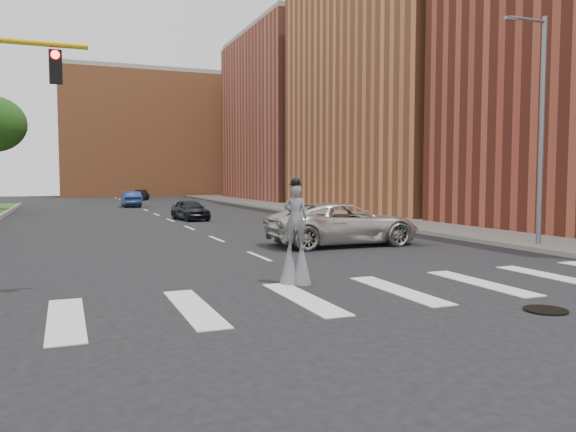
{
  "coord_description": "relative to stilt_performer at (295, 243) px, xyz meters",
  "views": [
    {
      "loc": [
        -6.38,
        -10.83,
        2.83
      ],
      "look_at": [
        -0.39,
        4.22,
        1.7
      ],
      "focal_mm": 35.0,
      "sensor_mm": 36.0,
      "label": 1
    }
  ],
  "objects": [
    {
      "name": "sidewalk_right",
      "position": [
        13.27,
        22.28,
        -1.0
      ],
      "size": [
        5.0,
        90.0,
        0.18
      ],
      "primitive_type": "cube",
      "color": "gray",
      "rests_on": "ground"
    },
    {
      "name": "car_mid",
      "position": [
        0.22,
        41.26,
        -0.36
      ],
      "size": [
        1.59,
        4.45,
        1.46
      ],
      "primitive_type": "imported",
      "rotation": [
        0.0,
        0.0,
        3.13
      ],
      "color": "navy",
      "rests_on": "ground"
    },
    {
      "name": "building_mid",
      "position": [
        22.77,
        27.28,
        10.91
      ],
      "size": [
        16.0,
        22.0,
        24.0
      ],
      "primitive_type": "cube",
      "color": "#C96E3F",
      "rests_on": "ground"
    },
    {
      "name": "ground_plane",
      "position": [
        0.77,
        -2.72,
        -1.09
      ],
      "size": [
        160.0,
        160.0,
        0.0
      ],
      "primitive_type": "plane",
      "color": "black",
      "rests_on": "ground"
    },
    {
      "name": "car_far",
      "position": [
        2.96,
        56.83,
        -0.46
      ],
      "size": [
        2.92,
        4.68,
        1.26
      ],
      "primitive_type": "imported",
      "rotation": [
        0.0,
        0.0,
        -0.28
      ],
      "color": "black",
      "rests_on": "ground"
    },
    {
      "name": "building_backdrop",
      "position": [
        6.77,
        75.28,
        7.91
      ],
      "size": [
        26.0,
        14.0,
        18.0
      ],
      "primitive_type": "cube",
      "color": "#C96E3F",
      "rests_on": "ground"
    },
    {
      "name": "stilt_performer",
      "position": [
        0.0,
        0.0,
        0.0
      ],
      "size": [
        0.81,
        0.65,
        2.82
      ],
      "rotation": [
        0.0,
        0.0,
        2.72
      ],
      "color": "black",
      "rests_on": "ground"
    },
    {
      "name": "manhole",
      "position": [
        3.77,
        -4.72,
        -1.07
      ],
      "size": [
        0.9,
        0.9,
        0.04
      ],
      "primitive_type": "cylinder",
      "color": "black",
      "rests_on": "ground"
    },
    {
      "name": "car_near",
      "position": [
        2.01,
        22.97,
        -0.42
      ],
      "size": [
        2.19,
        4.18,
        1.35
      ],
      "primitive_type": "imported",
      "rotation": [
        0.0,
        0.0,
        0.15
      ],
      "color": "black",
      "rests_on": "ground"
    },
    {
      "name": "streetlight",
      "position": [
        11.67,
        3.28,
        3.8
      ],
      "size": [
        2.05,
        0.2,
        9.0
      ],
      "color": "slate",
      "rests_on": "ground"
    },
    {
      "name": "suv_crossing",
      "position": [
        5.12,
        7.18,
        -0.21
      ],
      "size": [
        6.41,
        2.98,
        1.78
      ],
      "primitive_type": "imported",
      "rotation": [
        0.0,
        0.0,
        1.57
      ],
      "color": "beige",
      "rests_on": "ground"
    },
    {
      "name": "building_far",
      "position": [
        22.77,
        51.28,
        8.91
      ],
      "size": [
        16.0,
        22.0,
        20.0
      ],
      "primitive_type": "cube",
      "color": "#AD523F",
      "rests_on": "ground"
    }
  ]
}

